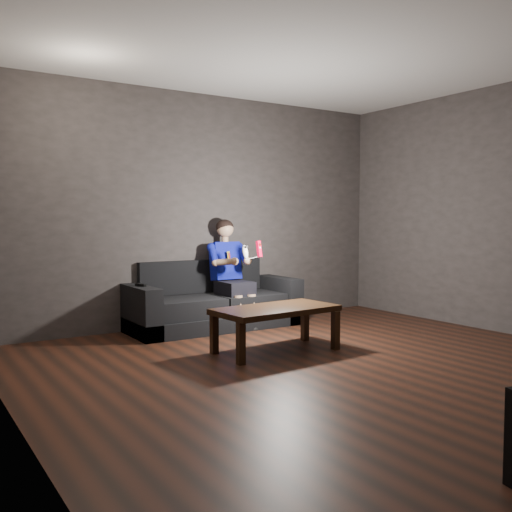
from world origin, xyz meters
TOP-DOWN VIEW (x-y plane):
  - floor at (0.00, 0.00)m, footprint 5.00×5.00m
  - back_wall at (0.00, 2.50)m, footprint 5.00×0.04m
  - left_wall at (-2.50, 0.00)m, footprint 0.04×5.00m
  - ceiling at (0.00, 0.00)m, footprint 5.00×5.00m
  - sofa at (-0.03, 2.22)m, footprint 1.97×0.85m
  - child at (0.20, 2.18)m, footprint 0.49×0.60m
  - wii_remote_red at (0.29, 1.71)m, footprint 0.05×0.07m
  - nunchuk_white at (0.12, 1.71)m, footprint 0.07×0.10m
  - wii_remote_black at (-0.91, 2.14)m, footprint 0.08×0.15m
  - coffee_table at (-0.09, 0.83)m, footprint 1.20×0.66m

SIDE VIEW (x-z plane):
  - floor at x=0.00m, z-range 0.00..0.00m
  - sofa at x=-0.03m, z-range -0.13..0.63m
  - coffee_table at x=-0.09m, z-range 0.15..0.58m
  - wii_remote_black at x=-0.91m, z-range 0.53..0.57m
  - child at x=0.20m, z-range 0.10..1.31m
  - nunchuk_white at x=0.12m, z-range 0.80..0.97m
  - wii_remote_red at x=0.29m, z-range 0.82..1.00m
  - back_wall at x=0.00m, z-range 0.00..2.70m
  - left_wall at x=-2.50m, z-range 0.00..2.70m
  - ceiling at x=0.00m, z-range 2.69..2.71m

